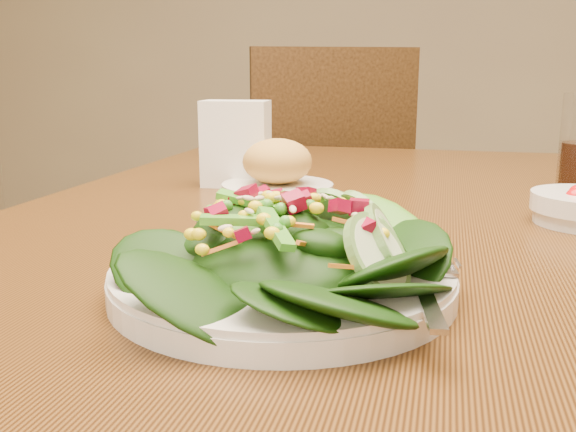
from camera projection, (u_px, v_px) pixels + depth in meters
The scene contains 5 objects.
dining_table at pixel (342, 281), 0.89m from camera, with size 0.90×1.40×0.75m.
chair_far at pixel (321, 215), 1.85m from camera, with size 0.60×0.60×0.99m.
salad_plate at pixel (294, 258), 0.54m from camera, with size 0.30×0.29×0.08m.
bread_plate at pixel (277, 172), 0.97m from camera, with size 0.17×0.17×0.09m.
napkin_holder at pixel (236, 141), 1.03m from camera, with size 0.11×0.07×0.14m.
Camera 1 is at (0.13, -0.84, 0.94)m, focal length 40.00 mm.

